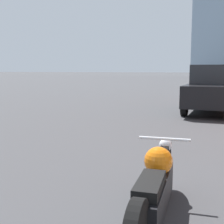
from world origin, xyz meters
TOP-DOWN VIEW (x-y plane):
  - motorcycle at (3.05, 4.49)m, footprint 0.62×2.39m
  - parked_car_black at (2.73, 13.72)m, footprint 2.06×4.40m

SIDE VIEW (x-z plane):
  - motorcycle at x=3.05m, z-range 0.00..0.78m
  - parked_car_black at x=2.73m, z-range -0.01..1.75m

